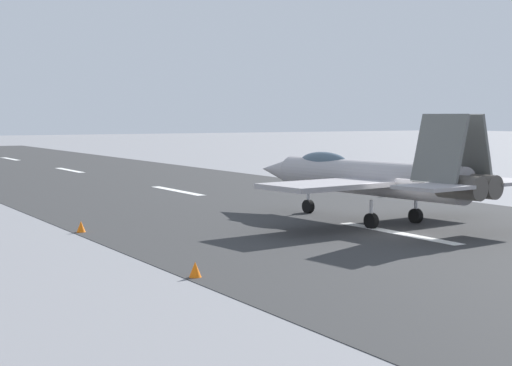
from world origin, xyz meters
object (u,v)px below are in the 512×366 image
object	(u,v)px
marker_cone_near	(195,270)
marker_cone_mid	(81,227)
crew_person	(399,183)
fighter_jet	(370,176)

from	to	relation	value
marker_cone_near	marker_cone_mid	size ratio (longest dim) A/B	1.00
crew_person	marker_cone_mid	size ratio (longest dim) A/B	3.04
crew_person	marker_cone_mid	distance (m)	25.46
fighter_jet	crew_person	size ratio (longest dim) A/B	10.06
crew_person	marker_cone_near	size ratio (longest dim) A/B	3.04
fighter_jet	marker_cone_near	xyz separation A→B (m)	(-7.95, 13.93, -2.09)
fighter_jet	crew_person	world-z (taller)	fighter_jet
fighter_jet	marker_cone_mid	world-z (taller)	fighter_jet
marker_cone_mid	marker_cone_near	bearing A→B (deg)	180.00
marker_cone_near	marker_cone_mid	xyz separation A→B (m)	(12.05, 0.00, 0.00)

